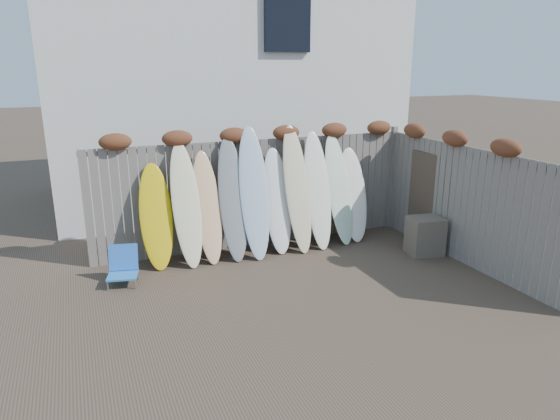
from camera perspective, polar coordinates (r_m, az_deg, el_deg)
name	(u,v)px	position (r m, az deg, el deg)	size (l,w,h in m)	color
ground	(311,295)	(7.53, 3.53, -9.71)	(80.00, 80.00, 0.00)	#493A2D
back_fence	(258,183)	(9.25, -2.48, 3.05)	(6.05, 0.28, 2.24)	slate
right_fence	(465,197)	(8.98, 20.42, 1.35)	(0.28, 4.40, 2.24)	slate
house	(218,69)	(13.05, -7.12, 15.72)	(8.50, 5.50, 6.33)	silver
beach_chair	(123,266)	(8.20, -17.50, -6.16)	(0.54, 0.56, 0.59)	blue
wooden_crate	(425,236)	(9.34, 16.24, -2.86)	(0.58, 0.49, 0.68)	#443833
lattice_panel	(432,201)	(9.66, 16.95, 0.99)	(0.05, 1.16, 1.74)	#352720
surfboard_0	(156,217)	(8.54, -13.98, -0.75)	(0.54, 0.07, 1.80)	yellow
surfboard_1	(186,205)	(8.51, -10.67, 0.55)	(0.48, 0.07, 2.14)	beige
surfboard_2	(208,208)	(8.62, -8.28, 0.27)	(0.45, 0.07, 1.97)	#FFCA96
surfboard_3	(233,199)	(8.69, -5.43, 1.22)	(0.48, 0.07, 2.19)	slate
surfboard_4	(254,193)	(8.74, -2.98, 1.95)	(0.51, 0.07, 2.37)	#ABC8DF
surfboard_5	(277,201)	(9.00, -0.32, 1.05)	(0.50, 0.07, 1.94)	white
surfboard_6	(297,189)	(9.05, 1.98, 2.38)	(0.47, 0.07, 2.35)	beige
surfboard_7	(318,190)	(9.25, 4.33, 2.24)	(0.48, 0.07, 2.21)	white
surfboard_8	(339,189)	(9.53, 6.75, 2.35)	(0.51, 0.07, 2.13)	silver
surfboard_9	(353,195)	(9.73, 8.35, 1.74)	(0.55, 0.07, 1.84)	white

